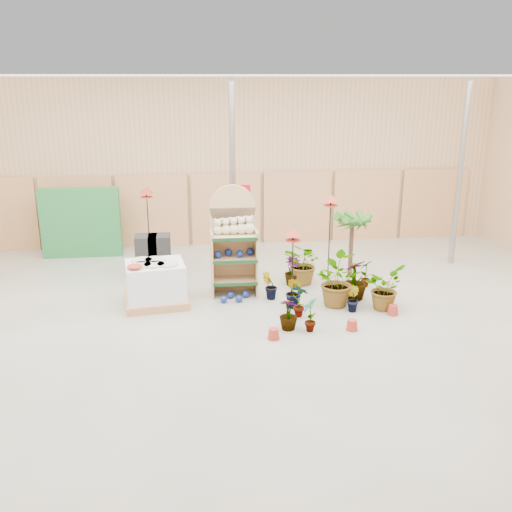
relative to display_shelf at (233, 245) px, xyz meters
The scene contains 25 objects.
room 1.69m from the display_shelf, 85.02° to the right, with size 15.20×12.10×4.70m.
display_shelf is the anchor object (origin of this frame).
teddy_bears 0.43m from the display_shelf, 71.76° to the right, with size 0.87×0.24×0.38m.
gazing_balls_shelf 0.20m from the display_shelf, 90.00° to the right, with size 0.86×0.29×0.16m.
gazing_balls_floor 1.12m from the display_shelf, 93.00° to the right, with size 0.63×0.39×0.15m.
pallet_stack 1.84m from the display_shelf, 161.59° to the right, with size 1.39×1.21×0.93m.
charcoal_planters 2.23m from the display_shelf, 145.68° to the left, with size 0.80×0.50×1.00m.
trellis_stock 4.79m from the display_shelf, 140.40° to the left, with size 2.00×0.30×1.80m, color #226F35.
offer_sign 0.99m from the display_shelf, 76.01° to the left, with size 0.50×0.08×2.20m.
bird_table_front 1.59m from the display_shelf, 44.01° to the right, with size 0.34×0.34×1.66m.
bird_table_right 2.29m from the display_shelf, ahead, with size 0.34×0.34×2.08m.
bird_table_back 3.15m from the display_shelf, 129.14° to the left, with size 0.34×0.34×1.90m.
palm 2.91m from the display_shelf, 14.54° to the left, with size 0.70×0.70×1.60m.
potted_plant_0 2.04m from the display_shelf, 52.70° to the right, with size 0.36×0.25×0.69m, color #285F1B.
potted_plant_1 1.73m from the display_shelf, 43.57° to the right, with size 0.37×0.30×0.67m, color #285F1B.
potted_plant_2 2.28m from the display_shelf, 27.23° to the right, with size 0.96×0.83×1.06m, color #285F1B.
potted_plant_3 2.67m from the display_shelf, 16.75° to the right, with size 0.49×0.49×0.87m, color #285F1B.
potted_plant_4 3.04m from the display_shelf, ahead, with size 0.34×0.23×0.65m, color #285F1B.
potted_plant_5 1.18m from the display_shelf, 37.20° to the right, with size 0.33×0.26×0.60m, color #285F1B.
potted_plant_6 1.75m from the display_shelf, ahead, with size 0.88×0.76×0.97m, color #285F1B.
potted_plant_7 2.36m from the display_shelf, 67.91° to the right, with size 0.34×0.34×0.61m, color #285F1B.
potted_plant_8 2.61m from the display_shelf, 60.84° to the right, with size 0.35×0.24×0.66m, color #285F1B.
potted_plant_9 2.76m from the display_shelf, 31.14° to the right, with size 0.28×0.23×0.52m, color #285F1B.
potted_plant_10 3.25m from the display_shelf, 24.09° to the right, with size 0.81×0.70×0.90m, color #285F1B.
potted_plant_11 1.56m from the display_shelf, 11.69° to the left, with size 0.36×0.36×0.65m, color #285F1B.
Camera 1 is at (-1.03, -9.49, 4.48)m, focal length 40.00 mm.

